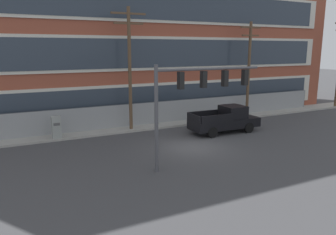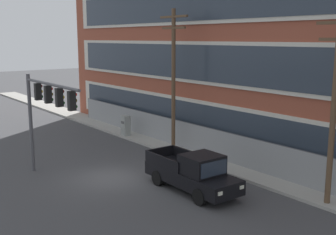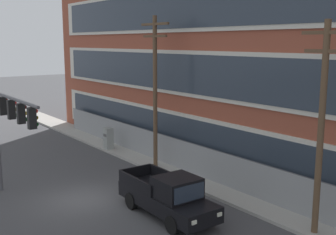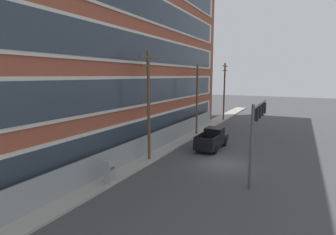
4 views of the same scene
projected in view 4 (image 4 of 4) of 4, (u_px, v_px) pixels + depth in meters
ground_plane at (222, 164)px, 22.22m from camera, size 160.00×160.00×0.00m
sidewalk_building_side at (156, 153)px, 25.10m from camera, size 80.00×2.19×0.16m
brick_mill_building at (108, 52)px, 26.87m from camera, size 40.79×10.29×19.64m
chain_link_fence at (156, 141)px, 25.97m from camera, size 34.43×0.06×1.99m
traffic_signal_mast at (258, 120)px, 18.85m from camera, size 6.54×0.43×5.59m
pickup_truck_black at (212, 139)px, 26.83m from camera, size 5.61×2.09×2.04m
utility_pole_near_corner at (149, 102)px, 22.22m from camera, size 2.69×0.26×9.39m
utility_pole_midblock at (197, 97)px, 32.36m from camera, size 2.19×0.26×8.70m
utility_pole_far_east at (224, 89)px, 42.97m from camera, size 2.51×0.26×9.42m
electrical_cabinet at (109, 173)px, 17.84m from camera, size 0.62×0.56×1.72m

